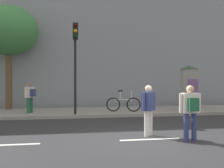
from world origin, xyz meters
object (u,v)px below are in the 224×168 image
(pedestrian_tallest, at_px, (190,108))
(pedestrian_in_dark_shirt, at_px, (148,106))
(bicycle_leaning, at_px, (123,104))
(traffic_light, at_px, (75,53))
(poster_column, at_px, (189,88))
(street_tree, at_px, (9,31))
(pedestrian_in_light_jacket, at_px, (30,95))

(pedestrian_tallest, bearing_deg, pedestrian_in_dark_shirt, 133.11)
(pedestrian_in_dark_shirt, distance_m, bicycle_leaning, 5.66)
(traffic_light, relative_size, poster_column, 1.76)
(poster_column, distance_m, pedestrian_in_dark_shirt, 6.86)
(bicycle_leaning, bearing_deg, street_tree, 158.89)
(poster_column, height_order, pedestrian_tallest, poster_column)
(street_tree, xyz_separation_m, pedestrian_in_dark_shirt, (5.54, -7.95, -3.58))
(traffic_light, relative_size, street_tree, 0.74)
(traffic_light, height_order, street_tree, street_tree)
(poster_column, distance_m, pedestrian_in_light_jacket, 8.22)
(pedestrian_in_light_jacket, bearing_deg, pedestrian_in_dark_shirt, -54.30)
(street_tree, xyz_separation_m, pedestrian_tallest, (6.45, -8.92, -3.56))
(poster_column, xyz_separation_m, pedestrian_tallest, (-3.14, -6.49, -0.43))
(pedestrian_in_dark_shirt, relative_size, pedestrian_tallest, 0.99)
(pedestrian_tallest, height_order, bicycle_leaning, pedestrian_tallest)
(pedestrian_in_dark_shirt, bearing_deg, traffic_light, 112.98)
(street_tree, relative_size, pedestrian_in_light_jacket, 3.86)
(traffic_light, distance_m, poster_column, 6.33)
(traffic_light, height_order, pedestrian_in_light_jacket, traffic_light)
(pedestrian_tallest, relative_size, pedestrian_in_light_jacket, 1.06)
(pedestrian_in_dark_shirt, height_order, pedestrian_tallest, pedestrian_tallest)
(street_tree, relative_size, pedestrian_tallest, 3.66)
(poster_column, xyz_separation_m, pedestrian_in_light_jacket, (-8.21, 0.27, -0.33))
(poster_column, relative_size, bicycle_leaning, 1.40)
(pedestrian_tallest, xyz_separation_m, bicycle_leaning, (-0.44, 6.60, -0.40))
(pedestrian_tallest, bearing_deg, traffic_light, 117.08)
(poster_column, relative_size, pedestrian_in_light_jacket, 1.61)
(bicycle_leaning, bearing_deg, poster_column, -1.80)
(pedestrian_in_light_jacket, height_order, bicycle_leaning, pedestrian_in_light_jacket)
(traffic_light, xyz_separation_m, poster_column, (6.06, 0.77, -1.64))
(traffic_light, bearing_deg, street_tree, 137.75)
(traffic_light, relative_size, pedestrian_tallest, 2.69)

